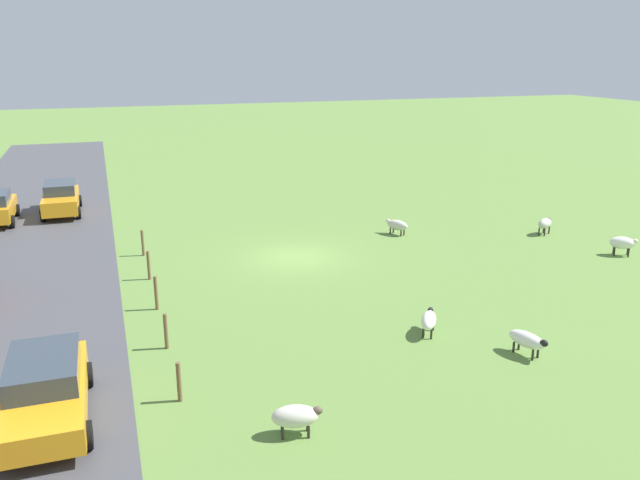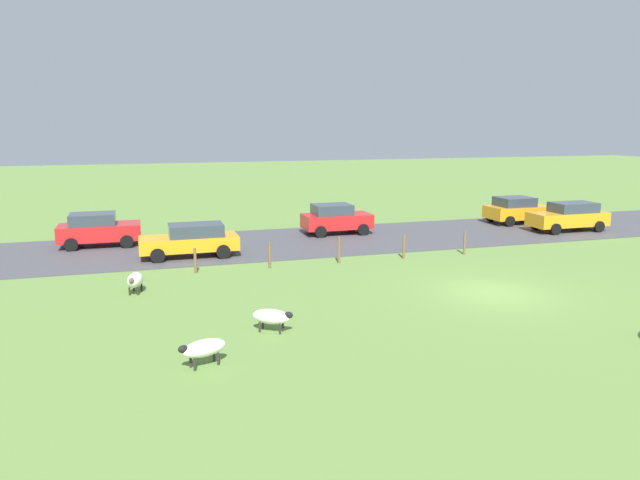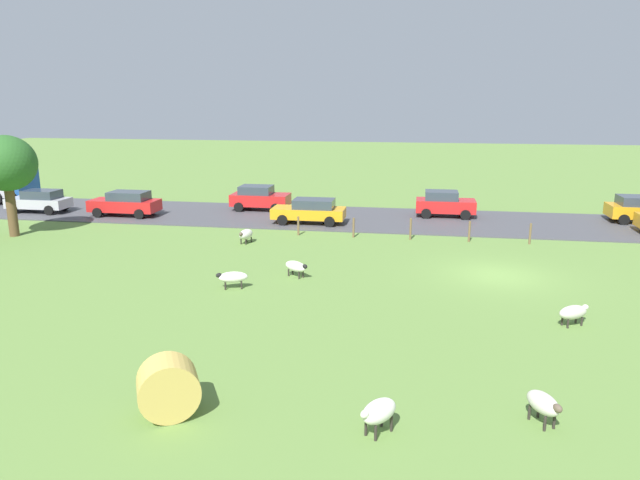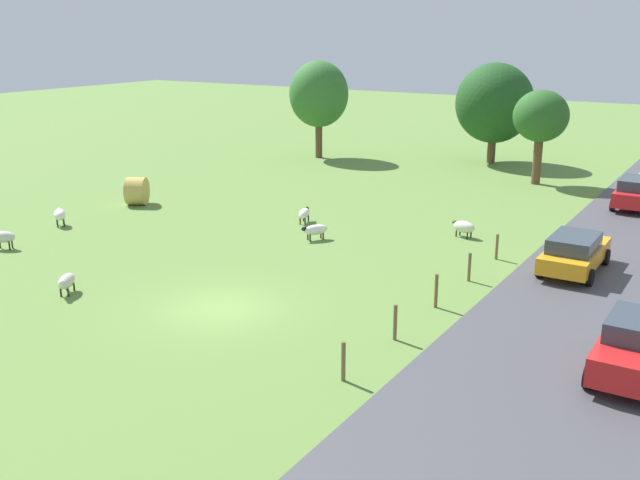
# 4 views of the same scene
# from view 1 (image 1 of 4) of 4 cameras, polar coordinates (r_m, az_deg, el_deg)

# --- Properties ---
(ground_plane) EXTENTS (160.00, 160.00, 0.00)m
(ground_plane) POSITION_cam_1_polar(r_m,az_deg,el_deg) (27.61, -2.14, -1.54)
(ground_plane) COLOR olive
(road_strip) EXTENTS (8.00, 80.00, 0.06)m
(road_strip) POSITION_cam_1_polar(r_m,az_deg,el_deg) (26.84, -26.00, -3.76)
(road_strip) COLOR #47474C
(road_strip) RESTS_ON ground_plane
(sheep_0) EXTENTS (1.03, 1.24, 0.70)m
(sheep_0) POSITION_cam_1_polar(r_m,az_deg,el_deg) (20.49, 9.63, -7.02)
(sheep_0) COLOR white
(sheep_0) RESTS_ON ground_plane
(sheep_1) EXTENTS (0.80, 1.32, 0.71)m
(sheep_1) POSITION_cam_1_polar(r_m,az_deg,el_deg) (19.81, 17.92, -8.44)
(sheep_1) COLOR white
(sheep_1) RESTS_ON ground_plane
(sheep_2) EXTENTS (1.11, 0.92, 0.80)m
(sheep_2) POSITION_cam_1_polar(r_m,az_deg,el_deg) (32.68, 19.34, 1.39)
(sheep_2) COLOR beige
(sheep_2) RESTS_ON ground_plane
(sheep_3) EXTENTS (0.99, 1.21, 0.72)m
(sheep_3) POSITION_cam_1_polar(r_m,az_deg,el_deg) (31.04, 6.85, 1.33)
(sheep_3) COLOR beige
(sheep_3) RESTS_ON ground_plane
(sheep_4) EXTENTS (1.14, 1.04, 0.84)m
(sheep_4) POSITION_cam_1_polar(r_m,az_deg,el_deg) (30.60, 25.27, -0.24)
(sheep_4) COLOR white
(sheep_4) RESTS_ON ground_plane
(sheep_5) EXTENTS (1.24, 0.77, 0.76)m
(sheep_5) POSITION_cam_1_polar(r_m,az_deg,el_deg) (15.33, -2.17, -15.37)
(sheep_5) COLOR silver
(sheep_5) RESTS_ON ground_plane
(fence_post_0) EXTENTS (0.12, 0.12, 1.14)m
(fence_post_0) POSITION_cam_1_polar(r_m,az_deg,el_deg) (28.70, -15.46, -0.25)
(fence_post_0) COLOR brown
(fence_post_0) RESTS_ON ground_plane
(fence_post_1) EXTENTS (0.12, 0.12, 1.15)m
(fence_post_1) POSITION_cam_1_polar(r_m,az_deg,el_deg) (25.68, -14.96, -2.18)
(fence_post_1) COLOR brown
(fence_post_1) RESTS_ON ground_plane
(fence_post_2) EXTENTS (0.12, 0.12, 1.20)m
(fence_post_2) POSITION_cam_1_polar(r_m,az_deg,el_deg) (22.69, -14.35, -4.57)
(fence_post_2) COLOR brown
(fence_post_2) RESTS_ON ground_plane
(fence_post_3) EXTENTS (0.12, 0.12, 1.11)m
(fence_post_3) POSITION_cam_1_polar(r_m,az_deg,el_deg) (19.79, -13.52, -7.87)
(fence_post_3) COLOR brown
(fence_post_3) RESTS_ON ground_plane
(fence_post_4) EXTENTS (0.12, 0.12, 1.08)m
(fence_post_4) POSITION_cam_1_polar(r_m,az_deg,el_deg) (16.96, -12.40, -12.20)
(fence_post_4) COLOR brown
(fence_post_4) RESTS_ON ground_plane
(car_1) EXTENTS (2.05, 4.49, 1.51)m
(car_1) POSITION_cam_1_polar(r_m,az_deg,el_deg) (16.95, -23.23, -12.07)
(car_1) COLOR orange
(car_1) RESTS_ON road_strip
(car_5) EXTENTS (1.97, 4.53, 1.64)m
(car_5) POSITION_cam_1_polar(r_m,az_deg,el_deg) (37.30, -22.02, 3.50)
(car_5) COLOR orange
(car_5) RESTS_ON road_strip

